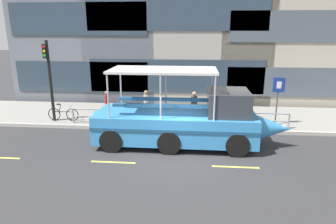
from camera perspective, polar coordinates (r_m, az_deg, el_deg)
name	(u,v)px	position (r m, az deg, el deg)	size (l,w,h in m)	color
ground_plane	(175,156)	(12.59, 1.30, -8.36)	(120.00, 120.00, 0.00)	#333335
sidewalk	(181,116)	(17.82, 2.52, -0.77)	(32.00, 4.80, 0.18)	gray
curb_edge	(179,130)	(15.45, 2.09, -3.37)	(32.00, 0.18, 0.18)	#B2ADA3
lane_centreline	(173,165)	(11.82, 1.02, -10.02)	(25.80, 0.12, 0.01)	#DBD64C
curb_guardrail	(178,116)	(15.58, 1.86, -0.70)	(11.42, 0.09, 0.83)	gray
traffic_light_pole	(49,74)	(17.20, -21.81, 6.85)	(0.24, 0.46, 4.37)	black
parking_sign	(278,93)	(16.47, 20.32, 3.41)	(0.60, 0.12, 2.54)	#4C4F54
leaned_bicycle	(63,114)	(17.52, -19.41, -0.36)	(1.74, 0.46, 0.96)	black
duck_tour_boat	(186,121)	(13.41, 3.53, -1.80)	(8.85, 2.57, 3.45)	#388CD1
pedestrian_near_bow	(246,103)	(16.56, 14.72, 1.59)	(0.26, 0.50, 1.76)	#1E2338
pedestrian_mid_left	(194,103)	(16.46, 5.00, 1.69)	(0.35, 0.36, 1.64)	#1E2338
pedestrian_mid_right	(146,102)	(16.46, -4.18, 1.85)	(0.32, 0.44, 1.70)	#47423D
pedestrian_near_stern	(107,102)	(17.28, -11.60, 1.94)	(0.29, 0.40, 1.56)	#47423D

